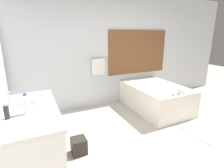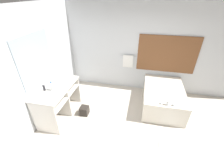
# 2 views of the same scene
# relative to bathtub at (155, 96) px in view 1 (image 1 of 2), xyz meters

# --- Properties ---
(ground_plane) EXTENTS (16.00, 16.00, 0.00)m
(ground_plane) POSITION_rel_bathtub_xyz_m (-0.83, -1.39, -0.32)
(ground_plane) COLOR beige
(ground_plane) RESTS_ON ground
(wall_back_with_blinds) EXTENTS (7.40, 0.13, 2.70)m
(wall_back_with_blinds) POSITION_rel_bathtub_xyz_m (-0.80, 0.83, 1.03)
(wall_back_with_blinds) COLOR silver
(wall_back_with_blinds) RESTS_ON ground_plane
(vanity_counter) EXTENTS (0.67, 1.30, 0.89)m
(vanity_counter) POSITION_rel_bathtub_xyz_m (-2.68, -0.95, 0.31)
(vanity_counter) COLOR silver
(vanity_counter) RESTS_ON ground_plane
(sink_faucet) EXTENTS (0.09, 0.04, 0.18)m
(sink_faucet) POSITION_rel_bathtub_xyz_m (-2.86, -0.77, 0.65)
(sink_faucet) COLOR silver
(sink_faucet) RESTS_ON vanity_counter
(bathtub) EXTENTS (1.07, 1.59, 0.70)m
(bathtub) POSITION_rel_bathtub_xyz_m (0.00, 0.00, 0.00)
(bathtub) COLOR silver
(bathtub) RESTS_ON ground_plane
(water_bottle_1) EXTENTS (0.07, 0.07, 0.23)m
(water_bottle_1) POSITION_rel_bathtub_xyz_m (-2.68, -1.10, 0.67)
(water_bottle_1) COLOR silver
(water_bottle_1) RESTS_ON vanity_counter
(soap_dispenser) EXTENTS (0.05, 0.05, 0.17)m
(soap_dispenser) POSITION_rel_bathtub_xyz_m (-2.86, -1.14, 0.64)
(soap_dispenser) COLOR #28282D
(soap_dispenser) RESTS_ON vanity_counter
(waste_bin) EXTENTS (0.21, 0.21, 0.24)m
(waste_bin) POSITION_rel_bathtub_xyz_m (-2.07, -0.83, -0.20)
(waste_bin) COLOR #2D2823
(waste_bin) RESTS_ON ground_plane
(bath_mat) EXTENTS (0.55, 0.77, 0.02)m
(bath_mat) POSITION_rel_bathtub_xyz_m (0.15, -1.27, -0.31)
(bath_mat) COLOR white
(bath_mat) RESTS_ON ground_plane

